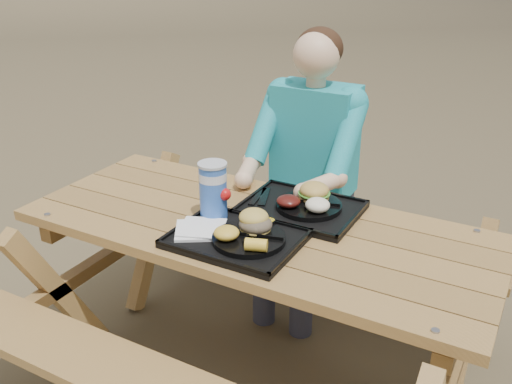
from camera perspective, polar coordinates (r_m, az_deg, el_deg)
The scene contains 18 objects.
ground at distance 2.60m, azimuth 0.00°, elevation -17.98°, with size 60.00×60.00×0.00m, color #999999.
picnic_table at distance 2.37m, azimuth 0.00°, elevation -11.23°, with size 1.80×1.49×0.75m, color #999999, non-canonical shape.
tray_near at distance 2.04m, azimuth -1.99°, elevation -4.76°, with size 0.45×0.35×0.02m, color black.
tray_far at distance 2.26m, azimuth 4.49°, elevation -1.76°, with size 0.45×0.35×0.02m, color black.
plate_near at distance 2.00m, azimuth -0.71°, elevation -4.68°, with size 0.26×0.26×0.02m, color black.
plate_far at distance 2.25m, azimuth 5.30°, elevation -1.36°, with size 0.26×0.26×0.02m, color black.
napkin_stack at distance 2.08m, azimuth -5.81°, elevation -3.71°, with size 0.16×0.16×0.02m, color white.
soda_cup at distance 2.14m, azimuth -4.31°, elevation 0.05°, with size 0.10×0.10×0.21m, color blue.
condiment_bbq at distance 2.12m, azimuth -0.33°, elevation -2.84°, with size 0.05×0.05×0.03m, color black.
condiment_mustard at distance 2.10m, azimuth 1.34°, elevation -3.14°, with size 0.05×0.05×0.03m, color gold.
sandwich at distance 2.01m, azimuth -0.04°, elevation -2.36°, with size 0.11×0.11×0.12m, color gold, non-canonical shape.
mac_cheese at distance 1.97m, azimuth -2.97°, elevation -4.11°, with size 0.09×0.09×0.04m, color yellow.
corn_cob at distance 1.90m, azimuth 0.01°, elevation -5.30°, with size 0.07×0.07×0.04m, color yellow, non-canonical shape.
cutlery_far at distance 2.34m, azimuth 0.82°, elevation -0.46°, with size 0.03×0.17×0.01m, color black.
burger at distance 2.27m, azimuth 5.86°, elevation 0.54°, with size 0.12×0.12×0.11m, color gold, non-canonical shape.
baked_beans at distance 2.21m, azimuth 3.27°, elevation -0.91°, with size 0.09×0.09×0.04m, color #4C130F.
potato_salad at distance 2.18m, azimuth 6.18°, elevation -1.30°, with size 0.09×0.09×0.05m, color white.
diner at distance 2.80m, azimuth 5.57°, elevation 0.69°, with size 0.48×0.84×1.28m, color #18A4A8, non-canonical shape.
Camera 1 is at (0.93, -1.69, 1.74)m, focal length 40.00 mm.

